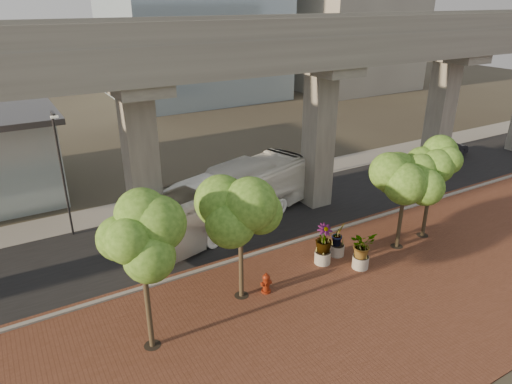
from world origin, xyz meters
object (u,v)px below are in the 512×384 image
transit_bus (228,199)px  fire_hydrant (266,283)px  planter_front (362,246)px  parked_car (447,150)px

transit_bus → fire_hydrant: size_ratio=12.37×
transit_bus → fire_hydrant: 7.60m
transit_bus → planter_front: bearing=-171.8°
parked_car → transit_bus: bearing=88.7°
planter_front → parked_car: bearing=27.2°
transit_bus → parked_car: bearing=-102.4°
planter_front → fire_hydrant: bearing=173.0°
transit_bus → parked_car: transit_bus is taller
parked_car → fire_hydrant: parked_car is taller
parked_car → fire_hydrant: 26.62m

